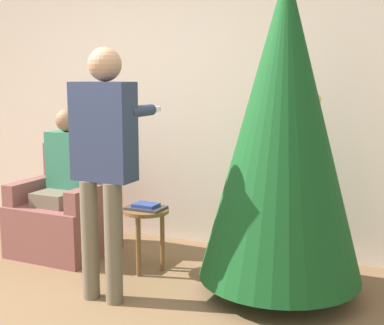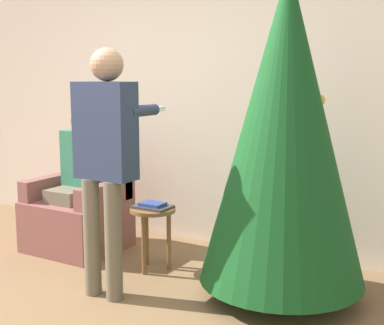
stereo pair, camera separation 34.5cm
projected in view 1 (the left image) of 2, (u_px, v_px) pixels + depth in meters
The scene contains 8 objects.
wall_back at pixel (179, 98), 4.97m from camera, with size 8.00×0.06×2.70m.
christmas_tree at pixel (283, 127), 3.67m from camera, with size 1.15×1.15×2.28m.
armchair at pixel (67, 215), 4.75m from camera, with size 0.78×0.72×0.94m.
person_seated at pixel (63, 175), 4.67m from camera, with size 0.36×0.46×1.27m.
person_standing at pixel (104, 150), 3.64m from camera, with size 0.45×0.57×1.75m.
side_stool at pixel (146, 221), 4.25m from camera, with size 0.37×0.37×0.51m.
laptop at pixel (146, 208), 4.24m from camera, with size 0.29×0.21×0.02m.
book at pixel (146, 205), 4.23m from camera, with size 0.19×0.14×0.02m.
Camera 1 is at (2.24, -2.25, 1.57)m, focal length 50.00 mm.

